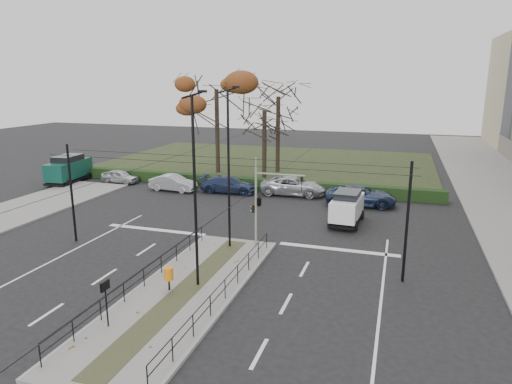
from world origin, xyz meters
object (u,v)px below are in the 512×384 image
at_px(litter_bin, 169,274).
at_px(parked_car_second, 173,183).
at_px(rust_tree, 216,89).
at_px(parked_car_third, 229,184).
at_px(traffic_light, 260,200).
at_px(streetlamp_median_far, 229,168).
at_px(parked_car_fourth, 294,186).
at_px(green_van, 69,168).
at_px(streetlamp_median_near, 195,191).
at_px(parked_car_first, 120,176).
at_px(info_panel, 105,291).
at_px(white_van, 347,207).
at_px(bare_tree_center, 278,102).
at_px(parked_car_fifth, 361,196).
at_px(bare_tree_near, 264,116).

distance_m(litter_bin, parked_car_second, 20.56).
bearing_deg(rust_tree, parked_car_second, -94.66).
bearing_deg(parked_car_third, traffic_light, -154.29).
distance_m(streetlamp_median_far, parked_car_fourth, 14.48).
relative_size(streetlamp_median_far, parked_car_second, 2.12).
bearing_deg(litter_bin, parked_car_fourth, 86.48).
height_order(parked_car_third, green_van, green_van).
distance_m(litter_bin, streetlamp_median_near, 4.07).
bearing_deg(green_van, parked_car_fourth, 4.61).
relative_size(traffic_light, streetlamp_median_near, 0.51).
bearing_deg(traffic_light, parked_car_first, 145.13).
xyz_separation_m(traffic_light, info_panel, (-3.01, -10.72, -1.20)).
relative_size(white_van, bare_tree_center, 0.41).
height_order(litter_bin, streetlamp_median_far, streetlamp_median_far).
distance_m(green_van, parked_car_fifth, 27.68).
height_order(parked_car_fourth, parked_car_fifth, parked_car_fourth).
xyz_separation_m(info_panel, rust_tree, (-7.87, 30.68, 7.10)).
xyz_separation_m(info_panel, parked_car_fourth, (2.01, 23.76, -0.87)).
height_order(parked_car_second, bare_tree_near, bare_tree_near).
bearing_deg(green_van, parked_car_first, 15.04).
height_order(litter_bin, parked_car_third, parked_car_third).
height_order(traffic_light, bare_tree_center, bare_tree_center).
bearing_deg(litter_bin, parked_car_first, 128.78).
relative_size(traffic_light, parked_car_fifth, 0.85).
relative_size(litter_bin, rust_tree, 0.10).
relative_size(traffic_light, info_panel, 2.42).
bearing_deg(bare_tree_near, rust_tree, 167.94).
relative_size(white_van, rust_tree, 0.38).
relative_size(parked_car_first, green_van, 0.67).
bearing_deg(litter_bin, streetlamp_median_far, 84.12).
relative_size(parked_car_first, parked_car_fifth, 0.68).
xyz_separation_m(parked_car_second, bare_tree_near, (6.23, 7.57, 5.54)).
xyz_separation_m(parked_car_first, bare_tree_near, (12.68, 6.21, 5.62)).
distance_m(info_panel, green_van, 29.62).
xyz_separation_m(green_van, rust_tree, (11.95, 8.68, 7.39)).
relative_size(parked_car_third, parked_car_fourth, 0.90).
bearing_deg(streetlamp_median_near, traffic_light, 79.10).
distance_m(litter_bin, parked_car_third, 19.70).
relative_size(parked_car_second, parked_car_fifth, 0.79).
relative_size(streetlamp_median_far, parked_car_third, 1.83).
relative_size(streetlamp_median_near, parked_car_first, 2.43).
xyz_separation_m(traffic_light, rust_tree, (-10.88, 19.96, 5.90)).
height_order(traffic_light, white_van, traffic_light).
xyz_separation_m(traffic_light, bare_tree_center, (-4.93, 22.34, 4.57)).
bearing_deg(bare_tree_near, parked_car_second, -129.45).
distance_m(parked_car_second, green_van, 11.26).
bearing_deg(bare_tree_near, green_van, -156.76).
bearing_deg(litter_bin, parked_car_third, 102.83).
xyz_separation_m(info_panel, bare_tree_center, (-1.92, 33.06, 5.77)).
relative_size(parked_car_fourth, green_van, 1.01).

